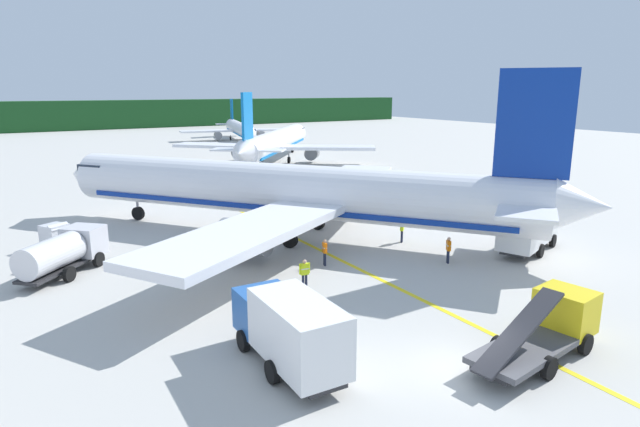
# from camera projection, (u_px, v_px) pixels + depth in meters

# --- Properties ---
(ground) EXTENTS (240.00, 320.00, 0.20)m
(ground) POSITION_uv_depth(u_px,v_px,m) (151.00, 185.00, 60.73)
(ground) COLOR #B7B5AD
(distant_treeline) EXTENTS (216.00, 6.00, 7.63)m
(distant_treeline) POSITION_uv_depth(u_px,v_px,m) (59.00, 116.00, 137.81)
(distant_treeline) COLOR #19471E
(distant_treeline) RESTS_ON ground
(airliner_foreground) EXTENTS (30.17, 35.26, 11.90)m
(airliner_foreground) POSITION_uv_depth(u_px,v_px,m) (293.00, 192.00, 38.55)
(airliner_foreground) COLOR white
(airliner_foreground) RESTS_ON ground
(airliner_mid_apron) EXTENTS (26.17, 29.35, 10.29)m
(airliner_mid_apron) POSITION_uv_depth(u_px,v_px,m) (275.00, 142.00, 78.57)
(airliner_mid_apron) COLOR white
(airliner_mid_apron) RESTS_ON ground
(airliner_far_taxiway) EXTENTS (24.37, 29.22, 8.46)m
(airliner_far_taxiway) POSITION_uv_depth(u_px,v_px,m) (239.00, 129.00, 112.09)
(airliner_far_taxiway) COLOR white
(airliner_far_taxiway) RESTS_ON ground
(service_truck_fuel) EXTENTS (2.57, 6.45, 2.99)m
(service_truck_fuel) POSITION_uv_depth(u_px,v_px,m) (289.00, 328.00, 20.63)
(service_truck_fuel) COLOR #2659A5
(service_truck_fuel) RESTS_ON ground
(service_truck_baggage) EXTENTS (5.56, 5.67, 2.40)m
(service_truck_baggage) POSITION_uv_depth(u_px,v_px,m) (63.00, 251.00, 31.17)
(service_truck_baggage) COLOR silver
(service_truck_baggage) RESTS_ON ground
(service_truck_catering) EXTENTS (6.83, 4.36, 2.77)m
(service_truck_catering) POSITION_uv_depth(u_px,v_px,m) (529.00, 229.00, 35.49)
(service_truck_catering) COLOR white
(service_truck_catering) RESTS_ON ground
(service_truck_pushback) EXTENTS (7.22, 3.17, 2.74)m
(service_truck_pushback) POSITION_uv_depth(u_px,v_px,m) (550.00, 326.00, 21.93)
(service_truck_pushback) COLOR yellow
(service_truck_pushback) RESTS_ON ground
(cargo_container_near) EXTENTS (2.23, 2.23, 1.87)m
(cargo_container_near) POSITION_uv_depth(u_px,v_px,m) (55.00, 237.00, 36.02)
(cargo_container_near) COLOR #333338
(cargo_container_near) RESTS_ON ground
(crew_marshaller) EXTENTS (0.51, 0.46, 1.77)m
(crew_marshaller) POSITION_uv_depth(u_px,v_px,m) (402.00, 228.00, 37.70)
(crew_marshaller) COLOR #191E33
(crew_marshaller) RESTS_ON ground
(crew_loader_left) EXTENTS (0.35, 0.61, 1.68)m
(crew_loader_left) POSITION_uv_depth(u_px,v_px,m) (325.00, 250.00, 32.72)
(crew_loader_left) COLOR #191E33
(crew_loader_left) RESTS_ON ground
(crew_loader_right) EXTENTS (0.62, 0.29, 1.70)m
(crew_loader_right) POSITION_uv_depth(u_px,v_px,m) (305.00, 272.00, 28.85)
(crew_loader_right) COLOR #191E33
(crew_loader_right) RESTS_ON ground
(crew_supervisor) EXTENTS (0.43, 0.56, 1.70)m
(crew_supervisor) POSITION_uv_depth(u_px,v_px,m) (448.00, 248.00, 33.17)
(crew_supervisor) COLOR #191E33
(crew_supervisor) RESTS_ON ground
(apron_guide_line) EXTENTS (0.30, 60.00, 0.01)m
(apron_guide_line) POSITION_uv_depth(u_px,v_px,m) (325.00, 253.00, 35.52)
(apron_guide_line) COLOR yellow
(apron_guide_line) RESTS_ON ground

